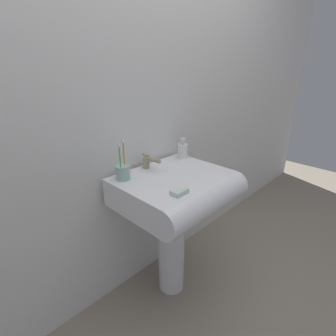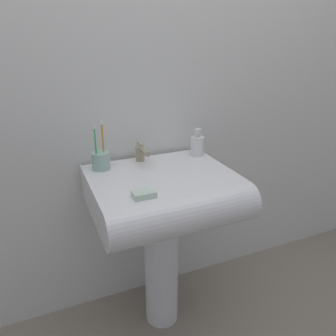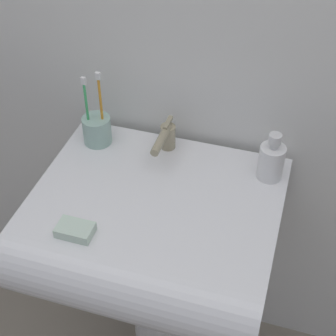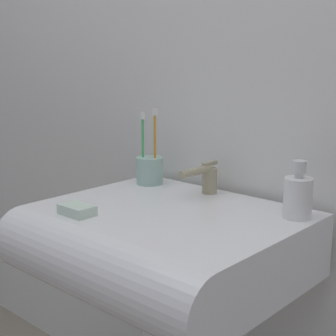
# 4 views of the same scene
# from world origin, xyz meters

# --- Properties ---
(ground_plane) EXTENTS (6.00, 6.00, 0.00)m
(ground_plane) POSITION_xyz_m (0.00, 0.00, 0.00)
(ground_plane) COLOR gray
(ground_plane) RESTS_ON ground
(wall_back) EXTENTS (5.00, 0.05, 2.40)m
(wall_back) POSITION_xyz_m (0.00, 0.28, 1.20)
(wall_back) COLOR silver
(wall_back) RESTS_ON ground
(sink_pedestal) EXTENTS (0.16, 0.16, 0.66)m
(sink_pedestal) POSITION_xyz_m (0.00, 0.00, 0.33)
(sink_pedestal) COLOR white
(sink_pedestal) RESTS_ON ground
(sink_basin) EXTENTS (0.61, 0.54, 0.16)m
(sink_basin) POSITION_xyz_m (0.00, -0.06, 0.74)
(sink_basin) COLOR white
(sink_basin) RESTS_ON sink_pedestal
(faucet) EXTENTS (0.04, 0.15, 0.09)m
(faucet) POSITION_xyz_m (-0.03, 0.17, 0.86)
(faucet) COLOR tan
(faucet) RESTS_ON sink_basin
(toothbrush_cup) EXTENTS (0.08, 0.08, 0.22)m
(toothbrush_cup) POSITION_xyz_m (-0.23, 0.15, 0.86)
(toothbrush_cup) COLOR #99BFB2
(toothbrush_cup) RESTS_ON sink_basin
(soap_bottle) EXTENTS (0.07, 0.07, 0.13)m
(soap_bottle) POSITION_xyz_m (0.26, 0.15, 0.87)
(soap_bottle) COLOR white
(soap_bottle) RESTS_ON sink_basin
(bar_soap) EXTENTS (0.08, 0.06, 0.02)m
(bar_soap) POSITION_xyz_m (-0.14, -0.18, 0.83)
(bar_soap) COLOR silver
(bar_soap) RESTS_ON sink_basin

